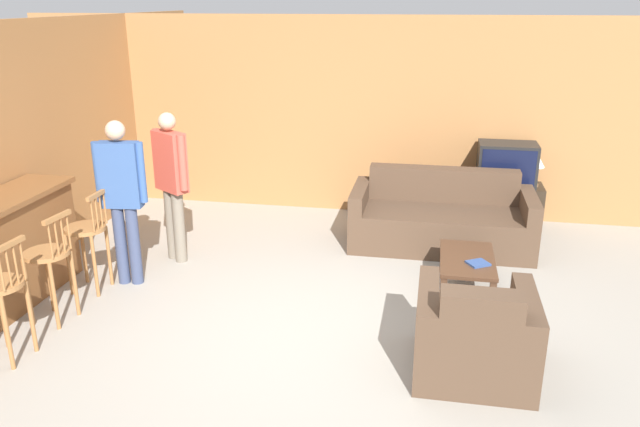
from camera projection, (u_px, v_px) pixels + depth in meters
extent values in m
plane|color=gray|center=(310.00, 339.00, 5.40)|extent=(24.00, 24.00, 0.00)
cube|color=#9E6B3D|center=(363.00, 117.00, 8.27)|extent=(9.40, 0.08, 2.60)
cube|color=#9E6B3D|center=(35.00, 144.00, 6.73)|extent=(0.08, 8.55, 2.60)
cylinder|color=#996638|center=(2.00, 313.00, 5.18)|extent=(0.04, 0.04, 0.64)
cylinder|color=#996638|center=(31.00, 317.00, 5.11)|extent=(0.04, 0.04, 0.64)
cylinder|color=#996638|center=(7.00, 333.00, 4.86)|extent=(0.04, 0.04, 0.64)
cylinder|color=#996638|center=(23.00, 260.00, 4.92)|extent=(0.02, 0.02, 0.32)
cylinder|color=#996638|center=(16.00, 264.00, 4.85)|extent=(0.02, 0.02, 0.32)
cylinder|color=#996638|center=(9.00, 268.00, 4.77)|extent=(0.02, 0.02, 0.32)
cylinder|color=#996638|center=(1.00, 272.00, 4.70)|extent=(0.02, 0.02, 0.32)
cube|color=#996638|center=(8.00, 245.00, 4.75)|extent=(0.06, 0.34, 0.04)
cylinder|color=#996638|center=(46.00, 253.00, 5.51)|extent=(0.44, 0.44, 0.04)
cylinder|color=#996638|center=(50.00, 280.00, 5.79)|extent=(0.04, 0.04, 0.64)
cylinder|color=#996638|center=(28.00, 292.00, 5.54)|extent=(0.04, 0.04, 0.64)
cylinder|color=#996638|center=(75.00, 283.00, 5.71)|extent=(0.04, 0.04, 0.64)
cylinder|color=#996638|center=(54.00, 297.00, 5.46)|extent=(0.04, 0.04, 0.64)
cylinder|color=#996638|center=(69.00, 232.00, 5.52)|extent=(0.02, 0.02, 0.32)
cylinder|color=#996638|center=(63.00, 235.00, 5.44)|extent=(0.02, 0.02, 0.32)
cylinder|color=#996638|center=(57.00, 238.00, 5.37)|extent=(0.02, 0.02, 0.32)
cylinder|color=#996638|center=(50.00, 241.00, 5.30)|extent=(0.02, 0.02, 0.32)
cube|color=#996638|center=(57.00, 217.00, 5.35)|extent=(0.07, 0.34, 0.04)
cylinder|color=#996638|center=(85.00, 228.00, 6.11)|extent=(0.40, 0.40, 0.04)
cylinder|color=#996638|center=(84.00, 254.00, 6.37)|extent=(0.04, 0.04, 0.64)
cylinder|color=#996638|center=(69.00, 265.00, 6.12)|extent=(0.04, 0.04, 0.64)
cylinder|color=#996638|center=(109.00, 256.00, 6.33)|extent=(0.04, 0.04, 0.64)
cylinder|color=#996638|center=(95.00, 267.00, 6.07)|extent=(0.04, 0.04, 0.64)
cylinder|color=#996638|center=(105.00, 208.00, 6.13)|extent=(0.02, 0.02, 0.32)
cylinder|color=#996638|center=(101.00, 211.00, 6.06)|extent=(0.02, 0.02, 0.32)
cylinder|color=#996638|center=(97.00, 213.00, 5.99)|extent=(0.02, 0.02, 0.32)
cylinder|color=#996638|center=(92.00, 216.00, 5.91)|extent=(0.02, 0.02, 0.32)
cube|color=#996638|center=(97.00, 195.00, 5.97)|extent=(0.04, 0.34, 0.04)
cube|color=#4C3828|center=(441.00, 228.00, 7.34)|extent=(1.78, 0.95, 0.46)
cube|color=#4C3828|center=(443.00, 184.00, 7.54)|extent=(1.78, 0.22, 0.41)
cube|color=#4C3828|center=(360.00, 214.00, 7.47)|extent=(0.16, 0.95, 0.68)
cube|color=#4C3828|center=(527.00, 224.00, 7.14)|extent=(0.16, 0.95, 0.68)
cube|color=#4C3828|center=(474.00, 344.00, 4.88)|extent=(0.58, 0.91, 0.46)
cube|color=#4C3828|center=(481.00, 317.00, 4.42)|extent=(0.58, 0.22, 0.39)
cube|color=#4C3828|center=(524.00, 337.00, 4.78)|extent=(0.16, 0.91, 0.67)
cube|color=#4C3828|center=(426.00, 328.00, 4.91)|extent=(0.16, 0.91, 0.67)
cube|color=#472D1E|center=(467.00, 259.00, 6.18)|extent=(0.53, 0.94, 0.04)
cube|color=#472D1E|center=(443.00, 293.00, 5.88)|extent=(0.06, 0.06, 0.33)
cube|color=#472D1E|center=(492.00, 297.00, 5.80)|extent=(0.06, 0.06, 0.33)
cube|color=#472D1E|center=(443.00, 258.00, 6.67)|extent=(0.06, 0.06, 0.33)
cube|color=#472D1E|center=(486.00, 261.00, 6.59)|extent=(0.06, 0.06, 0.33)
cube|color=#2D2319|center=(502.00, 206.00, 7.97)|extent=(0.95, 0.46, 0.56)
cube|color=black|center=(507.00, 164.00, 7.79)|extent=(0.71, 0.45, 0.53)
cube|color=black|center=(508.00, 169.00, 7.58)|extent=(0.64, 0.01, 0.46)
cube|color=navy|center=(478.00, 263.00, 6.02)|extent=(0.25, 0.25, 0.02)
cylinder|color=brown|center=(532.00, 185.00, 7.82)|extent=(0.16, 0.16, 0.02)
cylinder|color=brown|center=(533.00, 175.00, 7.78)|extent=(0.03, 0.03, 0.23)
cone|color=silver|center=(535.00, 159.00, 7.71)|extent=(0.25, 0.25, 0.21)
cylinder|color=#756B5B|center=(172.00, 224.00, 6.97)|extent=(0.13, 0.13, 0.81)
cylinder|color=#756B5B|center=(179.00, 227.00, 6.87)|extent=(0.13, 0.13, 0.81)
cube|color=#CC4C3D|center=(170.00, 161.00, 6.68)|extent=(0.44, 0.37, 0.64)
cylinder|color=#CC4C3D|center=(158.00, 156.00, 6.82)|extent=(0.08, 0.08, 0.59)
cylinder|color=#CC4C3D|center=(182.00, 163.00, 6.52)|extent=(0.08, 0.08, 0.59)
sphere|color=tan|center=(167.00, 121.00, 6.54)|extent=(0.19, 0.19, 0.19)
cylinder|color=#384260|center=(121.00, 245.00, 6.35)|extent=(0.12, 0.12, 0.83)
cylinder|color=#384260|center=(134.00, 245.00, 6.34)|extent=(0.12, 0.12, 0.83)
cube|color=#335189|center=(120.00, 175.00, 6.10)|extent=(0.41, 0.21, 0.66)
cylinder|color=#335189|center=(98.00, 172.00, 6.10)|extent=(0.08, 0.08, 0.60)
cylinder|color=#335189|center=(141.00, 173.00, 6.08)|extent=(0.08, 0.08, 0.60)
sphere|color=tan|center=(115.00, 130.00, 5.95)|extent=(0.19, 0.19, 0.19)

